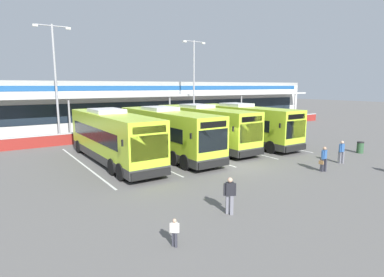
% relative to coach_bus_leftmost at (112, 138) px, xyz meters
% --- Properties ---
extents(ground_plane, '(200.00, 200.00, 0.00)m').
position_rel_coach_bus_leftmost_xyz_m(ground_plane, '(6.38, -5.57, -1.79)').
color(ground_plane, '#605E5B').
extents(terminal_building, '(70.00, 13.00, 6.00)m').
position_rel_coach_bus_leftmost_xyz_m(terminal_building, '(6.38, 21.33, 1.23)').
color(terminal_building, silver).
rests_on(terminal_building, ground).
extents(red_barrier_wall, '(60.00, 0.40, 1.10)m').
position_rel_coach_bus_leftmost_xyz_m(red_barrier_wall, '(6.38, 8.93, -1.23)').
color(red_barrier_wall, maroon).
rests_on(red_barrier_wall, ground).
extents(coach_bus_leftmost, '(2.99, 12.16, 3.78)m').
position_rel_coach_bus_leftmost_xyz_m(coach_bus_leftmost, '(0.00, 0.00, 0.00)').
color(coach_bus_leftmost, '#B7DB2D').
rests_on(coach_bus_leftmost, ground).
extents(coach_bus_left_centre, '(2.99, 12.16, 3.78)m').
position_rel_coach_bus_leftmost_xyz_m(coach_bus_left_centre, '(4.34, -0.11, 0.00)').
color(coach_bus_left_centre, '#B7DB2D').
rests_on(coach_bus_left_centre, ground).
extents(coach_bus_centre, '(2.99, 12.16, 3.78)m').
position_rel_coach_bus_leftmost_xyz_m(coach_bus_centre, '(8.63, 0.90, 0.00)').
color(coach_bus_centre, '#B7DB2D').
rests_on(coach_bus_centre, ground).
extents(coach_bus_right_centre, '(2.99, 12.16, 3.78)m').
position_rel_coach_bus_leftmost_xyz_m(coach_bus_right_centre, '(12.84, 0.29, 0.00)').
color(coach_bus_right_centre, '#B7DB2D').
rests_on(coach_bus_right_centre, ground).
extents(bay_stripe_far_west, '(0.14, 13.00, 0.01)m').
position_rel_coach_bus_leftmost_xyz_m(bay_stripe_far_west, '(-2.02, 0.43, -1.78)').
color(bay_stripe_far_west, silver).
rests_on(bay_stripe_far_west, ground).
extents(bay_stripe_west, '(0.14, 13.00, 0.01)m').
position_rel_coach_bus_leftmost_xyz_m(bay_stripe_west, '(2.18, 0.43, -1.78)').
color(bay_stripe_west, silver).
rests_on(bay_stripe_west, ground).
extents(bay_stripe_mid_west, '(0.14, 13.00, 0.01)m').
position_rel_coach_bus_leftmost_xyz_m(bay_stripe_mid_west, '(6.38, 0.43, -1.78)').
color(bay_stripe_mid_west, silver).
rests_on(bay_stripe_mid_west, ground).
extents(bay_stripe_centre, '(0.14, 13.00, 0.01)m').
position_rel_coach_bus_leftmost_xyz_m(bay_stripe_centre, '(10.58, 0.43, -1.78)').
color(bay_stripe_centre, silver).
rests_on(bay_stripe_centre, ground).
extents(bay_stripe_mid_east, '(0.14, 13.00, 0.01)m').
position_rel_coach_bus_leftmost_xyz_m(bay_stripe_mid_east, '(14.78, 0.43, -1.78)').
color(bay_stripe_mid_east, silver).
rests_on(bay_stripe_mid_east, ground).
extents(pedestrian_with_handbag, '(0.64, 0.31, 1.62)m').
position_rel_coach_bus_leftmost_xyz_m(pedestrian_with_handbag, '(10.31, -9.96, -0.93)').
color(pedestrian_with_handbag, '#33333D').
rests_on(pedestrian_with_handbag, ground).
extents(pedestrian_in_dark_coat, '(0.53, 0.30, 1.62)m').
position_rel_coach_bus_leftmost_xyz_m(pedestrian_in_dark_coat, '(13.30, -9.35, -0.91)').
color(pedestrian_in_dark_coat, slate).
rests_on(pedestrian_in_dark_coat, ground).
extents(pedestrian_child, '(0.30, 0.26, 1.00)m').
position_rel_coach_bus_leftmost_xyz_m(pedestrian_child, '(-2.46, -12.84, -1.24)').
color(pedestrian_child, '#33333D').
rests_on(pedestrian_child, ground).
extents(pedestrian_approaching_bus, '(0.50, 0.41, 1.62)m').
position_rel_coach_bus_leftmost_xyz_m(pedestrian_approaching_bus, '(0.90, -11.77, -0.91)').
color(pedestrian_approaching_bus, slate).
rests_on(pedestrian_approaching_bus, ground).
extents(lamp_post_west, '(3.24, 0.28, 11.00)m').
position_rel_coach_bus_leftmost_xyz_m(lamp_post_west, '(-1.54, 10.52, 4.50)').
color(lamp_post_west, '#9E9EA3').
rests_on(lamp_post_west, ground).
extents(lamp_post_centre, '(3.24, 0.28, 11.00)m').
position_rel_coach_bus_leftmost_xyz_m(lamp_post_centre, '(15.04, 11.80, 4.50)').
color(lamp_post_centre, '#9E9EA3').
rests_on(lamp_post_centre, ground).
extents(litter_bin, '(0.54, 0.54, 0.93)m').
position_rel_coach_bus_leftmost_xyz_m(litter_bin, '(17.87, -8.27, -1.32)').
color(litter_bin, '#2D5133').
rests_on(litter_bin, ground).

